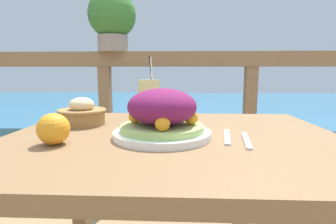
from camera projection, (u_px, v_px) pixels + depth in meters
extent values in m
cube|color=olive|center=(173.00, 141.00, 0.81)|extent=(1.01, 0.82, 0.04)
cube|color=olive|center=(80.00, 195.00, 1.23)|extent=(0.06, 0.06, 0.68)
cube|color=olive|center=(273.00, 199.00, 1.19)|extent=(0.06, 0.06, 0.68)
cube|color=brown|center=(177.00, 59.00, 1.61)|extent=(2.80, 0.08, 0.09)
cube|color=brown|center=(107.00, 140.00, 1.71)|extent=(0.07, 0.07, 0.94)
cube|color=brown|center=(248.00, 141.00, 1.67)|extent=(0.07, 0.07, 0.94)
cube|color=teal|center=(179.00, 116.00, 4.19)|extent=(12.00, 4.00, 0.43)
cylinder|color=white|center=(162.00, 134.00, 0.76)|extent=(0.28, 0.28, 0.02)
cylinder|color=#A8C66B|center=(162.00, 128.00, 0.76)|extent=(0.24, 0.24, 0.02)
ellipsoid|color=#72194C|center=(162.00, 107.00, 0.75)|extent=(0.20, 0.20, 0.11)
sphere|color=orange|center=(191.00, 118.00, 0.76)|extent=(0.04, 0.04, 0.04)
sphere|color=orange|center=(159.00, 113.00, 0.84)|extent=(0.04, 0.04, 0.04)
sphere|color=orange|center=(135.00, 116.00, 0.78)|extent=(0.04, 0.04, 0.04)
sphere|color=orange|center=(162.00, 124.00, 0.67)|extent=(0.04, 0.04, 0.04)
cylinder|color=#DBCC7F|center=(149.00, 99.00, 1.06)|extent=(0.09, 0.09, 0.16)
cylinder|color=white|center=(152.00, 84.00, 1.05)|extent=(0.01, 0.08, 0.21)
cylinder|color=black|center=(152.00, 83.00, 1.05)|extent=(0.02, 0.07, 0.21)
cylinder|color=olive|center=(82.00, 117.00, 0.95)|extent=(0.16, 0.16, 0.06)
torus|color=olive|center=(82.00, 111.00, 0.94)|extent=(0.17, 0.17, 0.01)
ellipsoid|color=beige|center=(82.00, 105.00, 0.94)|extent=(0.09, 0.09, 0.05)
cylinder|color=gray|center=(113.00, 44.00, 1.61)|extent=(0.18, 0.18, 0.10)
sphere|color=#336B2D|center=(112.00, 14.00, 1.59)|extent=(0.29, 0.29, 0.29)
cube|color=silver|center=(227.00, 137.00, 0.77)|extent=(0.04, 0.18, 0.00)
cube|color=silver|center=(246.00, 140.00, 0.73)|extent=(0.04, 0.18, 0.00)
sphere|color=orange|center=(54.00, 129.00, 0.68)|extent=(0.08, 0.08, 0.08)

